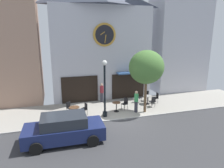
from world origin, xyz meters
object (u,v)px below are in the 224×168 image
object	(u,v)px
cafe_chair_facing_street	(138,96)
pedestrian_maroon	(102,92)
cafe_chair_near_tree	(82,112)
cafe_chair_corner	(125,103)
cafe_chair_under_awning	(153,101)
cafe_table_leftmost	(148,98)
pedestrian_green	(136,101)
cafe_chair_mid_row	(69,107)
street_lamp	(105,89)
cafe_chair_left_end	(146,95)
street_tree	(146,67)
cafe_table_center	(74,110)
cafe_chair_facing_wall	(156,97)
parked_car_navy	(64,129)
cafe_table_center_right	(116,105)
cafe_chair_near_lamp	(85,108)

from	to	relation	value
cafe_chair_facing_street	pedestrian_maroon	size ratio (longest dim) A/B	0.54
cafe_chair_near_tree	cafe_chair_corner	bearing A→B (deg)	16.70
cafe_chair_under_awning	pedestrian_maroon	size ratio (longest dim) A/B	0.54
cafe_chair_near_tree	cafe_chair_under_awning	bearing A→B (deg)	8.31
cafe_chair_near_tree	cafe_table_leftmost	bearing A→B (deg)	16.13
pedestrian_green	cafe_chair_mid_row	bearing A→B (deg)	167.10
cafe_chair_facing_street	street_lamp	bearing A→B (deg)	-148.11
cafe_chair_near_tree	cafe_chair_mid_row	bearing A→B (deg)	119.56
cafe_chair_facing_street	cafe_chair_corner	world-z (taller)	same
cafe_table_leftmost	cafe_chair_left_end	xyz separation A→B (m)	(0.28, 0.78, 0.01)
street_tree	cafe_table_center	distance (m)	6.07
cafe_table_leftmost	street_tree	bearing A→B (deg)	-122.11
cafe_chair_facing_wall	cafe_chair_facing_street	size ratio (longest dim) A/B	1.00
cafe_chair_facing_street	cafe_chair_corner	bearing A→B (deg)	-143.33
cafe_table_leftmost	parked_car_navy	size ratio (longest dim) A/B	0.17
street_lamp	cafe_table_center	size ratio (longest dim) A/B	5.40
cafe_table_center_right	parked_car_navy	world-z (taller)	parked_car_navy
street_lamp	cafe_table_leftmost	xyz separation A→B (m)	(4.16, 1.60, -1.55)
cafe_chair_facing_street	pedestrian_maroon	bearing A→B (deg)	161.86
cafe_chair_facing_street	cafe_chair_mid_row	bearing A→B (deg)	-171.24
street_lamp	pedestrian_maroon	xyz separation A→B (m)	(0.54, 3.21, -1.22)
cafe_chair_under_awning	cafe_chair_left_end	size ratio (longest dim) A/B	1.00
cafe_chair_near_tree	cafe_chair_facing_street	bearing A→B (deg)	23.81
cafe_chair_facing_wall	cafe_chair_left_end	size ratio (longest dim) A/B	1.00
cafe_table_leftmost	cafe_chair_left_end	distance (m)	0.83
cafe_table_center_right	cafe_chair_left_end	distance (m)	3.76
cafe_chair_near_lamp	cafe_chair_facing_street	xyz separation A→B (m)	(4.91, 1.55, 0.00)
street_tree	cafe_chair_mid_row	size ratio (longest dim) A/B	5.24
cafe_table_center_right	pedestrian_green	world-z (taller)	pedestrian_green
street_lamp	cafe_chair_facing_wall	distance (m)	5.49
cafe_chair_facing_street	cafe_chair_left_end	world-z (taller)	same
cafe_chair_under_awning	cafe_chair_facing_wall	bearing A→B (deg)	47.61
parked_car_navy	cafe_chair_under_awning	bearing A→B (deg)	26.27
cafe_chair_mid_row	parked_car_navy	size ratio (longest dim) A/B	0.21
cafe_chair_near_lamp	cafe_table_center_right	bearing A→B (deg)	0.37
cafe_chair_corner	parked_car_navy	world-z (taller)	parked_car_navy
cafe_table_center	cafe_chair_facing_street	size ratio (longest dim) A/B	0.84
street_lamp	cafe_chair_corner	distance (m)	2.65
cafe_table_leftmost	cafe_chair_near_lamp	bearing A→B (deg)	-170.42
cafe_chair_under_awning	pedestrian_green	size ratio (longest dim) A/B	0.54
cafe_table_center_right	cafe_table_leftmost	distance (m)	3.21
cafe_chair_facing_street	cafe_chair_under_awning	bearing A→B (deg)	-65.43
cafe_chair_near_lamp	cafe_chair_under_awning	bearing A→B (deg)	1.10
cafe_chair_left_end	parked_car_navy	distance (m)	9.08
cafe_chair_under_awning	cafe_chair_corner	distance (m)	2.33
cafe_table_center	cafe_table_leftmost	size ratio (longest dim) A/B	1.04
cafe_table_center	cafe_table_leftmost	distance (m)	6.38
cafe_chair_under_awning	parked_car_navy	distance (m)	8.08
cafe_table_center	cafe_chair_under_awning	bearing A→B (deg)	2.03
cafe_chair_near_tree	cafe_table_center_right	bearing A→B (deg)	15.68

